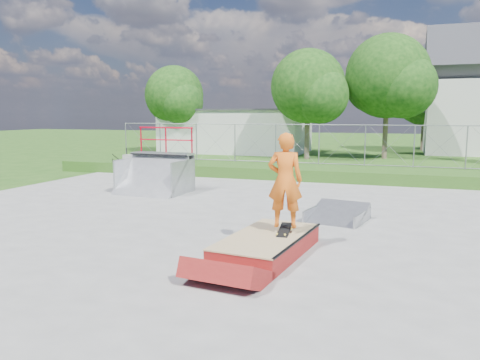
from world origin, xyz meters
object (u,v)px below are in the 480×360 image
object	(u,v)px
grind_box	(267,246)
flat_bank_ramp	(337,214)
quarter_pipe	(153,161)
skater	(285,184)

from	to	relation	value
grind_box	flat_bank_ramp	xyz separation A→B (m)	(0.91, 3.38, 0.01)
grind_box	quarter_pipe	bearing A→B (deg)	141.70
grind_box	quarter_pipe	distance (m)	8.08
quarter_pipe	grind_box	bearing A→B (deg)	-42.13
quarter_pipe	flat_bank_ramp	distance (m)	7.06
quarter_pipe	skater	world-z (taller)	skater
quarter_pipe	flat_bank_ramp	xyz separation A→B (m)	(6.62, -2.27, -0.93)
quarter_pipe	flat_bank_ramp	world-z (taller)	quarter_pipe
grind_box	skater	world-z (taller)	skater
grind_box	quarter_pipe	world-z (taller)	quarter_pipe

